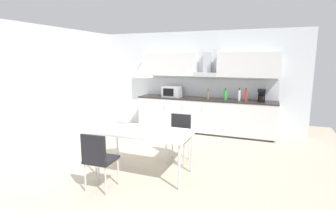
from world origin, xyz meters
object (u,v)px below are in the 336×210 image
bottle_white (239,95)px  dining_table (144,133)px  coffee_maker (262,95)px  bottle_brown (208,95)px  microwave (172,92)px  bottle_green (225,95)px  bottle_red (246,95)px  pendant_lamp (143,70)px  chair_near_left (98,156)px  chair_far_right (179,133)px

bottle_white → dining_table: bearing=-113.0°
coffee_maker → bottle_white: bottle_white is taller
bottle_white → bottle_brown: bearing=-179.9°
microwave → coffee_maker: coffee_maker is taller
bottle_green → bottle_red: 0.49m
bottle_green → bottle_red: bottle_red is taller
bottle_white → pendant_lamp: bearing=-113.0°
bottle_white → bottle_green: bearing=177.4°
bottle_green → chair_near_left: (-1.21, -3.59, -0.48)m
microwave → pendant_lamp: (0.55, -2.79, 0.69)m
microwave → chair_near_left: microwave is taller
coffee_maker → bottle_red: (-0.36, 0.00, -0.02)m
bottle_green → chair_far_right: size_ratio=0.33×
bottle_green → chair_near_left: size_ratio=0.33×
microwave → coffee_maker: bearing=0.7°
bottle_red → bottle_white: 0.15m
microwave → bottle_brown: 0.97m
microwave → bottle_green: (1.40, 0.03, -0.02)m
pendant_lamp → dining_table: bearing=0.0°
microwave → coffee_maker: (2.25, 0.03, 0.01)m
coffee_maker → pendant_lamp: pendant_lamp is taller
bottle_green → bottle_white: 0.34m
bottle_red → microwave: bearing=-179.1°
bottle_white → chair_near_left: 3.93m
microwave → pendant_lamp: size_ratio=1.50×
bottle_brown → chair_near_left: 3.69m
dining_table → microwave: bearing=101.1°
coffee_maker → bottle_red: 0.36m
chair_far_right → chair_near_left: bearing=-114.5°
bottle_brown → bottle_white: bottle_white is taller
pendant_lamp → chair_near_left: bearing=-114.4°
bottle_white → chair_near_left: bearing=-113.3°
coffee_maker → bottle_green: (-0.85, 0.01, -0.03)m
bottle_brown → pendant_lamp: size_ratio=0.77×
bottle_red → dining_table: bottle_red is taller
bottle_green → bottle_brown: bottle_green is taller
chair_near_left → pendant_lamp: pendant_lamp is taller
dining_table → pendant_lamp: bearing=180.0°
bottle_red → bottle_white: size_ratio=1.00×
coffee_maker → bottle_red: size_ratio=0.97×
bottle_green → dining_table: size_ratio=0.18×
chair_far_right → bottle_brown: bearing=88.0°
dining_table → chair_far_right: 0.86m
microwave → chair_near_left: size_ratio=0.55×
coffee_maker → chair_far_right: coffee_maker is taller
bottle_white → chair_far_right: size_ratio=0.35×
coffee_maker → dining_table: bearing=-121.2°
bottle_red → bottle_white: (-0.15, -0.01, -0.00)m
bottle_green → pendant_lamp: (-0.86, -2.82, 0.71)m
bottle_red → pendant_lamp: 3.20m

